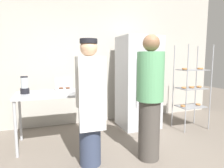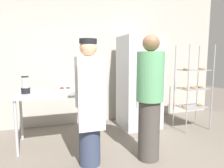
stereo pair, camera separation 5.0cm
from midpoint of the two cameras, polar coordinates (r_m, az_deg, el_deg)
The scene contains 8 objects.
back_wall at distance 4.54m, azimuth -6.39°, elevation 8.20°, with size 6.40×0.12×3.04m, color #ADA89E.
refrigerator at distance 4.24m, azimuth 7.18°, elevation 0.52°, with size 0.78×0.76×1.90m.
baking_rack at distance 4.40m, azimuth 21.50°, elevation -0.97°, with size 0.62×0.43×1.71m.
prep_counter at distance 3.49m, azimuth -16.88°, elevation -3.90°, with size 1.19×0.74×0.88m.
donut_box at distance 3.55m, azimuth -13.83°, elevation -1.35°, with size 0.29×0.19×0.24m.
blender_pitcher at distance 3.52m, azimuth -24.08°, elevation -0.53°, with size 0.14×0.14×0.28m.
person_baker at distance 2.67m, azimuth -6.96°, elevation -4.94°, with size 0.36×0.38×1.70m.
person_customer at distance 2.85m, azimuth 10.26°, elevation -3.79°, with size 0.38×0.38×1.77m.
Camera 1 is at (-1.05, -2.09, 1.46)m, focal length 32.00 mm.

